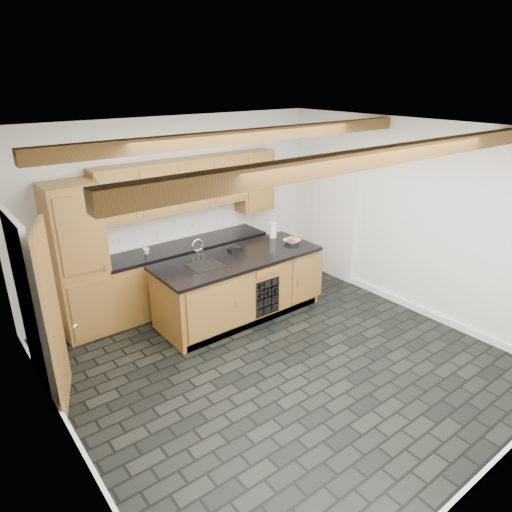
{
  "coord_description": "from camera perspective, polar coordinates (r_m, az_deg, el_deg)",
  "views": [
    {
      "loc": [
        -3.2,
        -3.64,
        3.35
      ],
      "look_at": [
        0.24,
        0.8,
        1.11
      ],
      "focal_mm": 32.0,
      "sensor_mm": 36.0,
      "label": 1
    }
  ],
  "objects": [
    {
      "name": "faucet",
      "position": [
        6.26,
        -6.53,
        -0.79
      ],
      "size": [
        0.45,
        0.4,
        0.34
      ],
      "color": "black",
      "rests_on": "island"
    },
    {
      "name": "back_cabinetry",
      "position": [
        6.94,
        -11.33,
        1.35
      ],
      "size": [
        3.65,
        0.62,
        2.2
      ],
      "color": "olive",
      "rests_on": "ground"
    },
    {
      "name": "island",
      "position": [
        6.7,
        -2.07,
        -3.75
      ],
      "size": [
        2.48,
        0.96,
        0.93
      ],
      "color": "olive",
      "rests_on": "ground"
    },
    {
      "name": "kitchen_scale",
      "position": [
        6.73,
        -2.67,
        0.95
      ],
      "size": [
        0.21,
        0.14,
        0.06
      ],
      "rotation": [
        0.0,
        0.0,
        0.07
      ],
      "color": "black",
      "rests_on": "island"
    },
    {
      "name": "mug",
      "position": [
        6.78,
        -13.55,
        0.61
      ],
      "size": [
        0.11,
        0.11,
        0.08
      ],
      "primitive_type": "imported",
      "rotation": [
        0.0,
        0.0,
        -0.23
      ],
      "color": "white",
      "rests_on": "back_cabinetry"
    },
    {
      "name": "fruit_bowl",
      "position": [
        7.04,
        4.52,
        1.85
      ],
      "size": [
        0.25,
        0.25,
        0.06
      ],
      "primitive_type": "imported",
      "rotation": [
        0.0,
        0.0,
        0.06
      ],
      "color": "beige",
      "rests_on": "island"
    },
    {
      "name": "fruit_cluster",
      "position": [
        7.03,
        4.52,
        2.09
      ],
      "size": [
        0.16,
        0.17,
        0.07
      ],
      "color": "red",
      "rests_on": "fruit_bowl"
    },
    {
      "name": "paper_towel",
      "position": [
        7.25,
        2.14,
        3.26
      ],
      "size": [
        0.11,
        0.11,
        0.24
      ],
      "primitive_type": "cylinder",
      "color": "white",
      "rests_on": "island"
    },
    {
      "name": "room_shell",
      "position": [
        5.52,
        -0.93,
        2.47
      ],
      "size": [
        5.01,
        5.0,
        5.0
      ],
      "color": "white",
      "rests_on": "ground"
    },
    {
      "name": "ground",
      "position": [
        5.89,
        3.02,
        -12.91
      ],
      "size": [
        5.0,
        5.0,
        0.0
      ],
      "primitive_type": "plane",
      "color": "black",
      "rests_on": "ground"
    }
  ]
}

